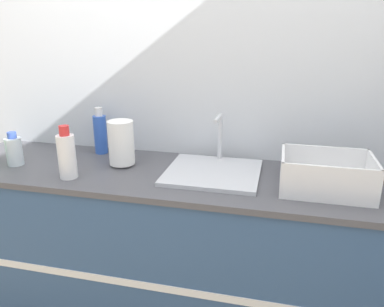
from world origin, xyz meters
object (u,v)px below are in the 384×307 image
object	(u,v)px
paper_towel_roll	(121,143)
bottle_white_spray	(67,155)
bottle_clear	(14,151)
sink	(213,170)
bottle_blue	(100,133)
dish_rack	(326,178)

from	to	relation	value
paper_towel_roll	bottle_white_spray	distance (m)	0.29
bottle_clear	bottle_white_spray	size ratio (longest dim) A/B	0.69
bottle_clear	sink	bearing A→B (deg)	6.49
sink	paper_towel_roll	bearing A→B (deg)	179.16
bottle_blue	sink	bearing A→B (deg)	-14.05
sink	bottle_clear	bearing A→B (deg)	-173.51
bottle_clear	bottle_blue	xyz separation A→B (m)	(0.35, 0.29, 0.04)
paper_towel_roll	dish_rack	bearing A→B (deg)	-4.86
dish_rack	bottle_white_spray	size ratio (longest dim) A/B	1.52
bottle_blue	paper_towel_roll	bearing A→B (deg)	-39.34
sink	bottle_white_spray	distance (m)	0.72
dish_rack	bottle_clear	world-z (taller)	bottle_clear
sink	bottle_white_spray	bearing A→B (deg)	-162.36
sink	dish_rack	world-z (taller)	sink
bottle_blue	bottle_clear	bearing A→B (deg)	-140.27
bottle_clear	bottle_blue	bearing A→B (deg)	39.73
paper_towel_roll	bottle_white_spray	size ratio (longest dim) A/B	0.93
bottle_clear	bottle_blue	size ratio (longest dim) A/B	0.67
dish_rack	bottle_white_spray	bearing A→B (deg)	-173.55
paper_towel_roll	bottle_white_spray	xyz separation A→B (m)	(-0.18, -0.22, -0.01)
paper_towel_roll	bottle_clear	xyz separation A→B (m)	(-0.56, -0.13, -0.04)
paper_towel_roll	bottle_clear	size ratio (longest dim) A/B	1.34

